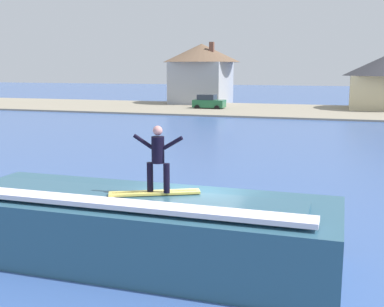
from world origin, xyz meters
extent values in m
plane|color=#3B5B9C|center=(0.00, 0.00, 0.00)|extent=(260.00, 260.00, 0.00)
cube|color=#2E596E|center=(-1.15, -1.26, 0.85)|extent=(10.22, 3.53, 1.69)
cube|color=#2E596E|center=(-1.15, -1.70, 1.78)|extent=(8.68, 1.59, 0.19)
cube|color=white|center=(-1.15, -2.40, 1.84)|extent=(9.19, 0.63, 0.12)
cube|color=#EAD159|center=(-0.64, -1.47, 1.93)|extent=(2.23, 1.32, 0.06)
cube|color=black|center=(-0.64, -1.47, 1.95)|extent=(1.93, 0.95, 0.01)
cylinder|color=black|center=(-0.76, -1.49, 2.33)|extent=(0.16, 0.16, 0.75)
cylinder|color=black|center=(-0.31, -1.49, 2.33)|extent=(0.16, 0.16, 0.75)
cylinder|color=black|center=(-0.53, -1.49, 3.04)|extent=(0.32, 0.32, 0.67)
sphere|color=#D8918B|center=(-0.53, -1.49, 3.52)|extent=(0.24, 0.24, 0.24)
cylinder|color=black|center=(-0.93, -1.49, 3.23)|extent=(0.52, 0.10, 0.37)
cylinder|color=black|center=(-0.14, -1.49, 3.23)|extent=(0.52, 0.10, 0.37)
cube|color=gray|center=(0.00, 44.84, 0.09)|extent=(120.00, 17.96, 0.19)
cube|color=#23663D|center=(-11.83, 43.95, 0.77)|extent=(3.80, 1.93, 0.90)
cube|color=#262D38|center=(-12.11, 43.95, 1.54)|extent=(2.09, 1.74, 0.64)
cylinder|color=black|center=(-10.59, 44.97, 0.32)|extent=(0.64, 0.22, 0.64)
cylinder|color=black|center=(-10.59, 42.94, 0.32)|extent=(0.64, 0.22, 0.64)
cylinder|color=black|center=(-13.06, 44.97, 0.32)|extent=(0.64, 0.22, 0.64)
cylinder|color=black|center=(-13.06, 42.94, 0.32)|extent=(0.64, 0.22, 0.64)
cube|color=#9EA3AD|center=(-15.34, 52.53, 2.91)|extent=(7.14, 8.63, 5.83)
cone|color=brown|center=(-15.34, 52.53, 7.08)|extent=(10.70, 10.70, 2.50)
cube|color=brown|center=(-13.55, 51.24, 7.58)|extent=(0.60, 0.60, 1.80)
camera|label=1|loc=(3.81, -12.40, 5.04)|focal=44.86mm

